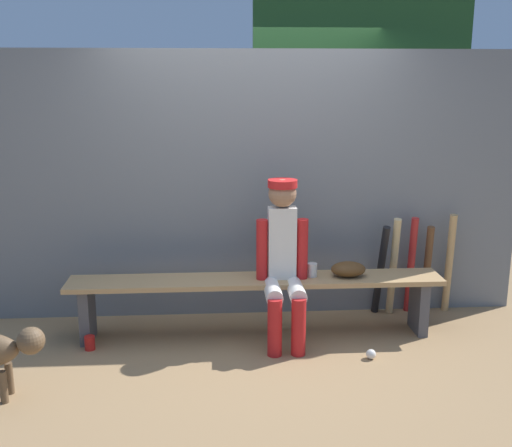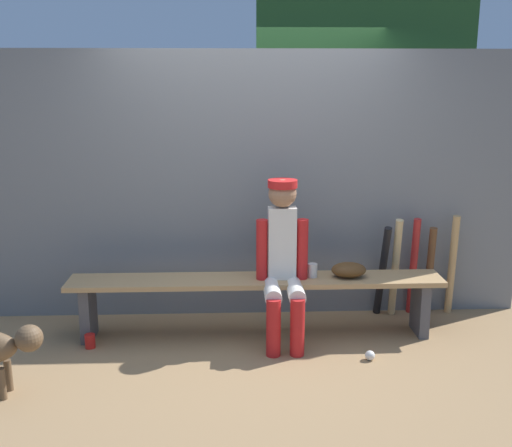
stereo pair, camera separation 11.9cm
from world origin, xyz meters
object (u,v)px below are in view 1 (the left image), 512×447
at_px(dugout_bench, 256,290).
at_px(baseball_glove, 348,269).
at_px(player_seated, 283,256).
at_px(baseball, 371,354).
at_px(cup_on_bench, 312,270).
at_px(bat_wood_natural, 393,267).
at_px(scoreboard, 369,37).
at_px(cup_on_ground, 90,343).
at_px(bat_aluminum_black, 380,270).
at_px(bat_wood_dark, 427,269).
at_px(bat_aluminum_red, 411,265).
at_px(bat_wood_tan, 449,264).

height_order(dugout_bench, baseball_glove, baseball_glove).
xyz_separation_m(player_seated, baseball, (0.62, -0.38, -0.66)).
bearing_deg(cup_on_bench, bat_wood_natural, 22.76).
bearing_deg(scoreboard, player_seated, -124.82).
xyz_separation_m(cup_on_ground, cup_on_bench, (1.75, 0.20, 0.49)).
bearing_deg(bat_aluminum_black, bat_wood_dark, 7.59).
relative_size(dugout_bench, cup_on_bench, 27.20).
height_order(baseball_glove, bat_aluminum_red, bat_aluminum_red).
height_order(baseball_glove, baseball, baseball_glove).
relative_size(dugout_bench, bat_aluminum_black, 3.53).
xyz_separation_m(baseball_glove, bat_aluminum_red, (0.65, 0.41, -0.11)).
height_order(bat_aluminum_black, bat_wood_dark, bat_aluminum_black).
height_order(bat_aluminum_black, cup_on_bench, bat_aluminum_black).
height_order(bat_wood_dark, scoreboard, scoreboard).
distance_m(dugout_bench, bat_aluminum_black, 1.16).
distance_m(player_seated, bat_wood_tan, 1.63).
height_order(dugout_bench, bat_wood_tan, bat_wood_tan).
bearing_deg(cup_on_ground, bat_wood_dark, 11.73).
height_order(player_seated, cup_on_bench, player_seated).
bearing_deg(cup_on_ground, bat_wood_natural, 11.71).
bearing_deg(scoreboard, bat_aluminum_red, -73.07).
height_order(bat_wood_dark, cup_on_ground, bat_wood_dark).
relative_size(bat_wood_dark, bat_wood_tan, 0.89).
bearing_deg(baseball_glove, scoreboard, 72.21).
bearing_deg(bat_wood_tan, baseball_glove, -158.13).
bearing_deg(cup_on_bench, player_seated, -153.62).
xyz_separation_m(bat_wood_dark, cup_on_bench, (-1.09, -0.39, 0.14)).
bearing_deg(player_seated, bat_wood_dark, 20.94).
xyz_separation_m(bat_wood_natural, bat_aluminum_red, (0.18, 0.07, -0.01)).
bearing_deg(bat_wood_tan, cup_on_bench, -163.36).
distance_m(cup_on_ground, scoreboard, 3.69).
bearing_deg(bat_aluminum_red, scoreboard, 106.93).
distance_m(bat_aluminum_black, scoreboard, 2.19).
relative_size(player_seated, bat_aluminum_red, 1.46).
bearing_deg(baseball, bat_aluminum_red, 57.72).
height_order(bat_wood_tan, cup_on_ground, bat_wood_tan).
relative_size(baseball_glove, bat_wood_natural, 0.31).
relative_size(player_seated, bat_wood_natural, 1.42).
distance_m(bat_aluminum_black, cup_on_bench, 0.74).
relative_size(bat_wood_dark, scoreboard, 0.23).
xyz_separation_m(bat_aluminum_black, bat_aluminum_red, (0.29, 0.06, 0.02)).
bearing_deg(bat_aluminum_red, baseball, -122.28).
xyz_separation_m(bat_wood_dark, scoreboard, (-0.40, 0.84, 2.01)).
bearing_deg(baseball_glove, bat_aluminum_black, 43.66).
relative_size(bat_aluminum_red, cup_on_bench, 8.01).
bearing_deg(cup_on_ground, bat_aluminum_red, 12.41).
bearing_deg(cup_on_bench, bat_wood_tan, 16.64).
height_order(bat_aluminum_black, scoreboard, scoreboard).
xyz_separation_m(bat_wood_tan, baseball, (-0.91, -0.89, -0.42)).
bearing_deg(bat_wood_natural, bat_wood_tan, 6.95).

